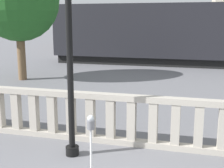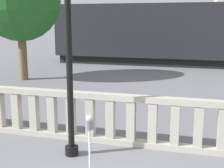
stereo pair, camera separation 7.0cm
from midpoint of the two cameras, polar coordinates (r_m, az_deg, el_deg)
The scene contains 5 objects.
balustrade at distance 7.38m, azimuth 5.28°, elevation -6.82°, with size 16.54×0.24×1.23m.
parking_meter at distance 5.60m, azimuth -4.26°, elevation -8.57°, with size 0.14×0.14×1.31m.
train_near at distance 20.93m, azimuth 15.27°, elevation 8.90°, with size 18.54×2.82×4.55m.
train_far at distance 33.80m, azimuth 17.51°, elevation 9.33°, with size 29.09×2.82×4.15m.
tree_left at distance 16.02m, azimuth -16.91°, elevation 14.39°, with size 3.91×3.91×5.81m.
Camera 1 is at (1.13, -3.94, 2.96)m, focal length 50.00 mm.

